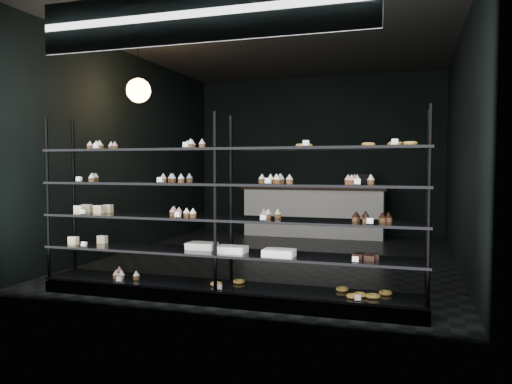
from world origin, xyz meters
TOP-DOWN VIEW (x-y plane):
  - room at (0.00, 0.00)m, footprint 5.01×6.01m
  - display_shelf at (0.04, -2.45)m, footprint 4.00×0.50m
  - signage at (0.00, -2.93)m, footprint 3.30×0.05m
  - pendant_lamp at (-1.83, -0.88)m, footprint 0.34×0.34m
  - service_counter at (0.06, 2.50)m, footprint 2.80×0.65m

SIDE VIEW (x-z plane):
  - service_counter at x=0.06m, z-range -0.11..1.12m
  - display_shelf at x=0.04m, z-range -0.33..1.58m
  - room at x=0.00m, z-range 0.00..3.20m
  - pendant_lamp at x=-1.83m, z-range 2.00..2.90m
  - signage at x=0.00m, z-range 2.50..3.00m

